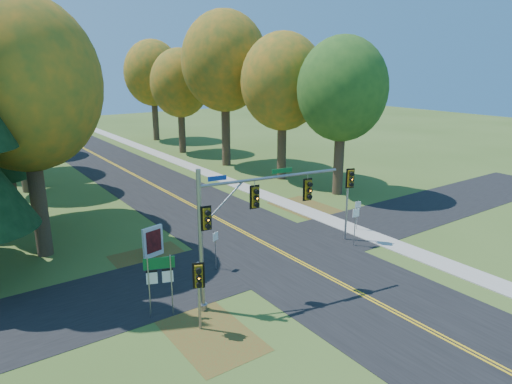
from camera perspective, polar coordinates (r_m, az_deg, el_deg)
ground at (r=25.47m, az=5.59°, el=-8.77°), size 160.00×160.00×0.00m
road_main at (r=25.47m, az=5.59°, el=-8.75°), size 8.00×160.00×0.02m
road_cross at (r=26.88m, az=2.79°, el=-7.33°), size 60.00×6.00×0.02m
centerline_left at (r=25.40m, az=5.41°, el=-8.77°), size 0.10×160.00×0.01m
centerline_right at (r=25.52m, az=5.76°, el=-8.66°), size 0.10×160.00×0.01m
sidewalk_east at (r=29.61m, az=14.77°, el=-5.58°), size 1.60×160.00×0.06m
leaf_patch_w_near at (r=25.44m, az=-11.87°, el=-9.07°), size 4.00×6.00×0.00m
leaf_patch_e at (r=33.88m, az=7.70°, el=-2.48°), size 3.50×8.00×0.00m
leaf_patch_w_far at (r=19.49m, az=-5.98°, el=-17.09°), size 3.00×5.00×0.00m
tree_w_a at (r=27.13m, az=-27.00°, el=11.87°), size 8.00×8.00×14.15m
tree_e_a at (r=37.57m, az=10.72°, el=12.45°), size 7.20×7.20×12.73m
tree_e_b at (r=42.20m, az=3.37°, el=13.53°), size 7.60×7.60×13.33m
tree_w_c at (r=42.35m, az=-27.87°, el=10.49°), size 6.80×6.80×11.91m
tree_e_c at (r=48.20m, az=-3.92°, el=15.91°), size 8.80×8.80×15.79m
tree_e_d at (r=56.00m, az=-9.47°, el=13.24°), size 7.00×7.00×12.32m
tree_e_e at (r=66.22m, az=-12.75°, el=14.27°), size 7.80×7.80×13.74m
traffic_mast at (r=19.92m, az=-2.26°, el=-3.07°), size 7.00×1.31×6.41m
east_signal_pole at (r=27.78m, az=11.59°, el=0.69°), size 0.50×0.61×4.58m
ped_signal_pole at (r=18.50m, az=-7.17°, el=-10.95°), size 0.45×0.55×3.06m
route_sign_cluster at (r=19.97m, az=-11.95°, el=-10.02°), size 1.24×0.50×2.81m
info_kiosk at (r=26.42m, az=-12.76°, el=-6.09°), size 1.29×0.47×1.78m
reg_sign_e_north at (r=30.34m, az=12.58°, el=-2.20°), size 0.36×0.18×2.02m
reg_sign_e_south at (r=27.62m, az=12.32°, el=-3.41°), size 0.46×0.10×2.40m
reg_sign_w at (r=24.13m, az=-5.08°, el=-6.39°), size 0.39×0.19×2.15m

